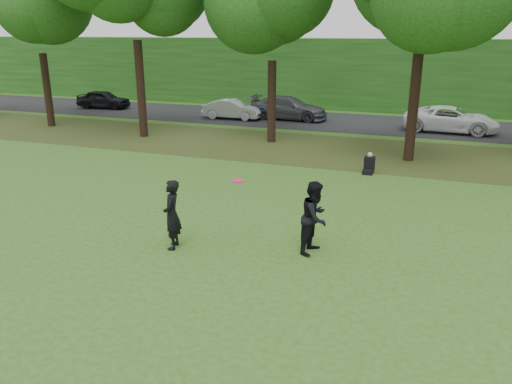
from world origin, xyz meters
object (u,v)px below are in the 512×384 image
player_right (315,217)px  frisbee (238,181)px  player_left (172,215)px  seated_person (369,165)px

player_right → frisbee: 2.20m
player_left → seated_person: player_left is taller
frisbee → seated_person: frisbee is taller
player_left → player_right: (3.59, 1.06, 0.02)m
player_left → player_right: size_ratio=0.98×
player_left → seated_person: 10.12m
player_left → frisbee: 2.02m
player_right → player_left: bearing=117.2°
player_right → frisbee: bearing=119.7°
player_left → seated_person: size_ratio=2.26×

